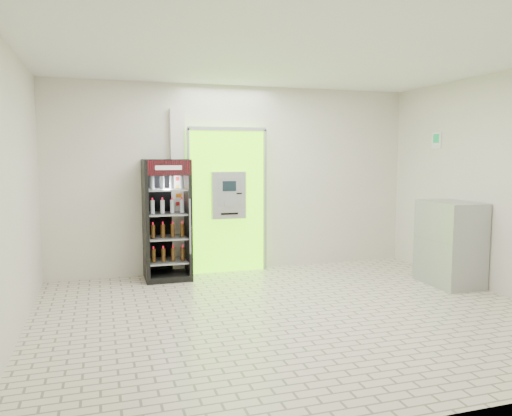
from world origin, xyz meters
name	(u,v)px	position (x,y,z in m)	size (l,w,h in m)	color
ground	(293,314)	(0.00, 0.00, 0.00)	(6.00, 6.00, 0.00)	beige
room_shell	(295,159)	(0.00, 0.00, 1.84)	(6.00, 6.00, 6.00)	silver
atm_assembly	(227,200)	(-0.20, 2.41, 1.17)	(1.30, 0.24, 2.33)	#69E906
pillar	(178,193)	(-0.98, 2.45, 1.30)	(0.22, 0.11, 2.60)	silver
beverage_cooler	(167,222)	(-1.20, 2.19, 0.88)	(0.69, 0.65, 1.82)	black
steel_cabinet	(450,243)	(2.69, 0.61, 0.61)	(0.64, 0.93, 1.22)	#989B9F
exit_sign	(437,140)	(2.99, 1.40, 2.12)	(0.02, 0.22, 0.26)	white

